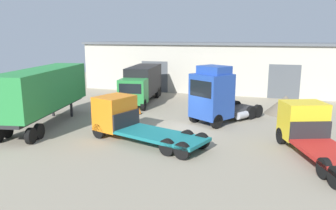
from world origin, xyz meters
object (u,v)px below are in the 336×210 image
at_px(tractor_unit_blue, 216,96).
at_px(flatbed_truck_orange, 127,119).
at_px(traffic_cone, 139,111).
at_px(box_truck_green, 142,82).
at_px(container_trailer_green, 44,90).
at_px(flatbed_truck_yellow, 311,130).
at_px(gravel_pile, 285,105).

relative_size(tractor_unit_blue, flatbed_truck_orange, 0.82).
xyz_separation_m(flatbed_truck_orange, traffic_cone, (-1.82, 6.42, -1.03)).
bearing_deg(box_truck_green, traffic_cone, 11.05).
bearing_deg(container_trailer_green, flatbed_truck_yellow, -101.18).
distance_m(container_trailer_green, flatbed_truck_orange, 7.29).
distance_m(container_trailer_green, gravel_pile, 19.54).
xyz_separation_m(tractor_unit_blue, traffic_cone, (-6.63, 0.96, -1.82)).
height_order(tractor_unit_blue, flatbed_truck_orange, tractor_unit_blue).
bearing_deg(traffic_cone, container_trailer_green, -134.28).
bearing_deg(flatbed_truck_yellow, tractor_unit_blue, 32.64).
relative_size(tractor_unit_blue, gravel_pile, 1.93).
bearing_deg(traffic_cone, box_truck_green, 108.79).
bearing_deg(tractor_unit_blue, flatbed_truck_orange, -8.98).
xyz_separation_m(container_trailer_green, flatbed_truck_orange, (7.08, -1.02, -1.37)).
relative_size(container_trailer_green, traffic_cone, 18.56).
bearing_deg(box_truck_green, flatbed_truck_yellow, 46.35).
bearing_deg(flatbed_truck_orange, traffic_cone, -56.03).
bearing_deg(tractor_unit_blue, flatbed_truck_yellow, 85.72).
distance_m(tractor_unit_blue, gravel_pile, 7.21).
xyz_separation_m(box_truck_green, gravel_pile, (13.52, -1.07, -1.21)).
height_order(tractor_unit_blue, gravel_pile, tractor_unit_blue).
bearing_deg(box_truck_green, tractor_unit_blue, 46.94).
height_order(container_trailer_green, flatbed_truck_yellow, container_trailer_green).
relative_size(flatbed_truck_orange, flatbed_truck_yellow, 1.05).
height_order(tractor_unit_blue, flatbed_truck_yellow, tractor_unit_blue).
distance_m(tractor_unit_blue, flatbed_truck_orange, 7.32).
bearing_deg(tractor_unit_blue, gravel_pile, 165.06).
bearing_deg(flatbed_truck_orange, gravel_pile, -116.17).
distance_m(gravel_pile, traffic_cone, 12.47).
xyz_separation_m(container_trailer_green, traffic_cone, (5.26, 5.40, -2.40)).
relative_size(tractor_unit_blue, box_truck_green, 0.76).
distance_m(tractor_unit_blue, traffic_cone, 6.94).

